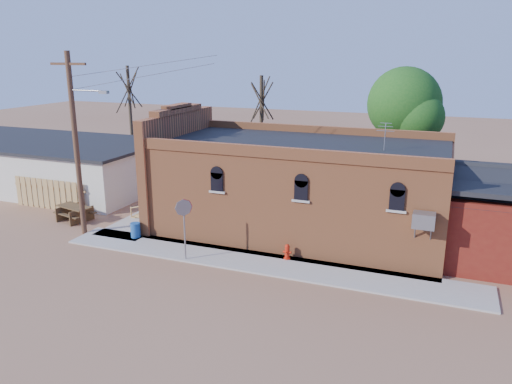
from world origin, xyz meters
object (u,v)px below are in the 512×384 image
(trash_barrel, at_px, (135,230))
(utility_pole, at_px, (77,141))
(fire_hydrant, at_px, (287,252))
(stop_sign, at_px, (184,213))
(picnic_table, at_px, (75,211))
(brick_bar, at_px, (295,187))

(trash_barrel, bearing_deg, utility_pole, -173.98)
(trash_barrel, bearing_deg, fire_hydrant, 1.00)
(stop_sign, height_order, picnic_table, stop_sign)
(fire_hydrant, bearing_deg, stop_sign, -158.27)
(stop_sign, bearing_deg, fire_hydrant, -0.97)
(brick_bar, xyz_separation_m, stop_sign, (-3.31, -5.49, -0.14))
(brick_bar, height_order, utility_pole, utility_pole)
(fire_hydrant, bearing_deg, brick_bar, 103.26)
(fire_hydrant, xyz_separation_m, picnic_table, (-12.52, 1.00, 0.13))
(brick_bar, xyz_separation_m, trash_barrel, (-6.94, -3.99, -1.89))
(trash_barrel, xyz_separation_m, picnic_table, (-4.70, 1.14, 0.10))
(utility_pole, distance_m, stop_sign, 7.07)
(utility_pole, bearing_deg, brick_bar, 23.69)
(utility_pole, xyz_separation_m, trash_barrel, (2.84, 0.30, -4.33))
(trash_barrel, relative_size, picnic_table, 0.32)
(fire_hydrant, bearing_deg, trash_barrel, -178.60)
(brick_bar, distance_m, trash_barrel, 8.23)
(utility_pole, bearing_deg, picnic_table, 142.24)
(utility_pole, relative_size, picnic_table, 3.93)
(utility_pole, bearing_deg, stop_sign, -10.49)
(fire_hydrant, xyz_separation_m, trash_barrel, (-7.82, -0.14, 0.03))
(utility_pole, xyz_separation_m, fire_hydrant, (10.67, 0.44, -4.35))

